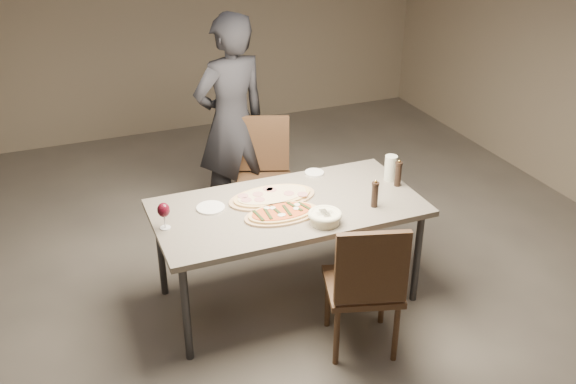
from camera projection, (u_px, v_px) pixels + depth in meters
name	position (u px, v px, depth m)	size (l,w,h in m)	color
room	(288.00, 114.00, 4.01)	(7.00, 7.00, 7.00)	#5A544E
dining_table	(288.00, 213.00, 4.33)	(1.80, 0.90, 0.75)	slate
zucchini_pizza	(282.00, 213.00, 4.17)	(0.51, 0.28, 0.05)	tan
ham_pizza	(272.00, 197.00, 4.38)	(0.61, 0.34, 0.04)	tan
bread_basket	(325.00, 216.00, 4.08)	(0.22, 0.22, 0.08)	beige
oil_dish	(314.00, 173.00, 4.73)	(0.14, 0.14, 0.02)	white
pepper_mill_left	(375.00, 194.00, 4.25)	(0.05, 0.05, 0.20)	black
pepper_mill_right	(398.00, 174.00, 4.52)	(0.05, 0.05, 0.20)	black
carafe	(391.00, 168.00, 4.61)	(0.09, 0.09, 0.19)	silver
wine_glass	(164.00, 211.00, 3.98)	(0.08, 0.08, 0.18)	silver
side_plate	(211.00, 208.00, 4.26)	(0.19, 0.19, 0.01)	white
chair_near	(366.00, 282.00, 3.88)	(0.56, 0.56, 0.96)	#432D1C
chair_far	(263.00, 170.00, 5.28)	(0.59, 0.59, 0.96)	#432D1C
diner	(231.00, 122.00, 5.25)	(0.66, 0.43, 1.80)	black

